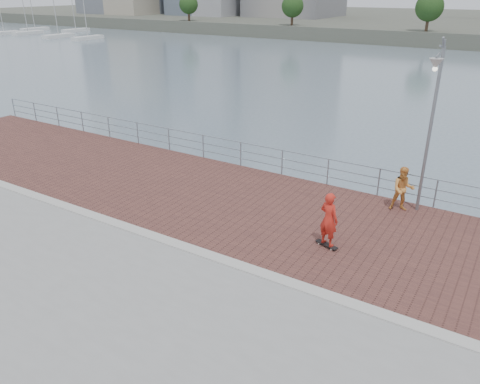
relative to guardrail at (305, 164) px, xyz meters
The scene contains 9 objects.
water 7.50m from the guardrail, 90.00° to the right, with size 400.00×400.00×0.00m, color slate.
brick_lane 3.47m from the guardrail, 90.00° to the right, with size 40.00×6.80×0.02m, color brown.
curb 7.03m from the guardrail, 90.00° to the right, with size 40.00×0.40×0.06m, color #B7B5AD.
guardrail is the anchor object (origin of this frame).
street_lamp 5.81m from the guardrail, 11.11° to the right, with size 0.41×1.21×5.69m.
skateboard 5.53m from the guardrail, 57.88° to the right, with size 0.78×0.40×0.09m.
skateboarder 5.50m from the guardrail, 57.88° to the right, with size 0.62×0.41×1.71m, color red.
bystander 4.24m from the guardrail, 11.22° to the right, with size 0.78×0.61×1.61m, color #E39542.
marina 97.25m from the guardrail, 148.69° to the left, with size 28.07×19.41×10.06m.
Camera 1 is at (7.28, -9.65, 7.34)m, focal length 35.00 mm.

